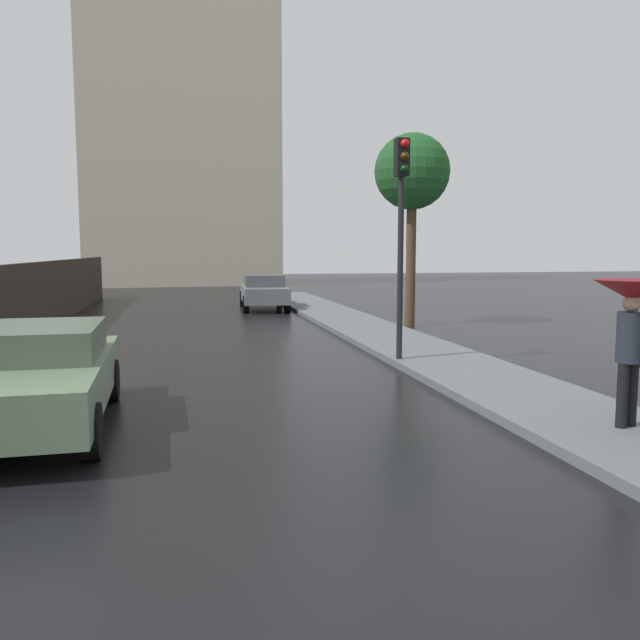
{
  "coord_description": "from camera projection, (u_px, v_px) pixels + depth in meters",
  "views": [
    {
      "loc": [
        -0.21,
        -4.05,
        2.39
      ],
      "look_at": [
        2.26,
        7.52,
        1.1
      ],
      "focal_mm": 36.13,
      "sensor_mm": 36.0,
      "label": 1
    }
  ],
  "objects": [
    {
      "name": "pedestrian_with_umbrella_near",
      "position": [
        632.0,
        311.0,
        8.08
      ],
      "size": [
        0.95,
        0.95,
        1.88
      ],
      "rotation": [
        0.0,
        0.0,
        3.43
      ],
      "color": "black",
      "rests_on": "sidewalk_strip"
    },
    {
      "name": "ground",
      "position": [
        223.0,
        614.0,
        4.24
      ],
      "size": [
        120.0,
        120.0,
        0.0
      ],
      "primitive_type": "plane",
      "color": "black"
    },
    {
      "name": "traffic_light",
      "position": [
        401.0,
        208.0,
        13.04
      ],
      "size": [
        0.26,
        0.39,
        4.48
      ],
      "color": "black",
      "rests_on": "sidewalk_strip"
    },
    {
      "name": "street_tree_near",
      "position": [
        412.0,
        174.0,
        19.94
      ],
      "size": [
        2.35,
        2.35,
        5.99
      ],
      "color": "#4C3823",
      "rests_on": "ground"
    },
    {
      "name": "car_green_mid_road",
      "position": [
        41.0,
        375.0,
        8.6
      ],
      "size": [
        1.89,
        4.56,
        1.37
      ],
      "rotation": [
        0.0,
        0.0,
        3.17
      ],
      "color": "slate",
      "rests_on": "ground"
    },
    {
      "name": "car_grey_near_kerb",
      "position": [
        264.0,
        291.0,
        26.03
      ],
      "size": [
        1.98,
        4.53,
        1.41
      ],
      "rotation": [
        0.0,
        0.0,
        -0.05
      ],
      "color": "slate",
      "rests_on": "ground"
    },
    {
      "name": "distant_tower",
      "position": [
        178.0,
        53.0,
        43.39
      ],
      "size": [
        13.32,
        7.73,
        34.05
      ],
      "color": "beige",
      "rests_on": "ground"
    }
  ]
}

